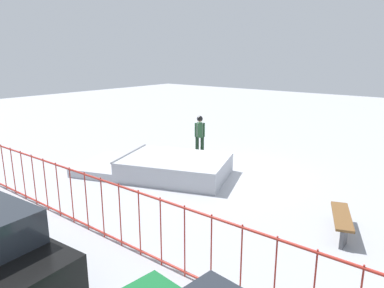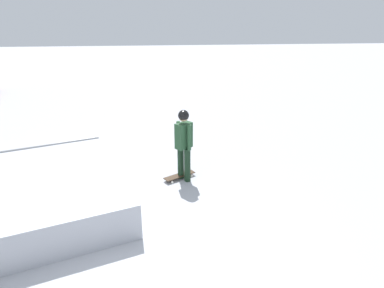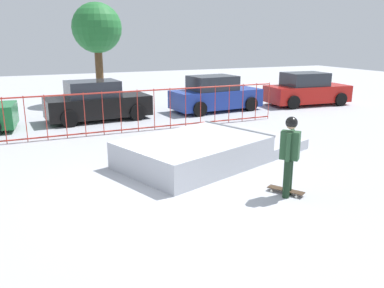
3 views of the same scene
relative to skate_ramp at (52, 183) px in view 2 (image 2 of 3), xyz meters
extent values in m
plane|color=#A8AAB2|center=(-1.65, -1.49, -0.32)|extent=(60.00, 60.00, 0.00)
cube|color=#B0B3BB|center=(-0.45, -0.17, 0.03)|extent=(4.28, 3.68, 0.70)
cube|color=#B0B3BB|center=(2.08, 0.77, -0.17)|extent=(2.59, 3.06, 0.30)
cylinder|color=gray|center=(1.24, 0.46, 0.38)|extent=(0.97, 2.47, 0.08)
cylinder|color=black|center=(0.47, -2.97, 0.09)|extent=(0.15, 0.15, 0.82)
cylinder|color=black|center=(0.63, -2.82, 0.09)|extent=(0.15, 0.15, 0.82)
cube|color=#264C2D|center=(0.55, -2.90, 0.80)|extent=(0.42, 0.43, 0.60)
cylinder|color=#264C2D|center=(0.42, -3.01, 0.80)|extent=(0.09, 0.09, 0.60)
cylinder|color=#264C2D|center=(0.68, -2.78, 0.80)|extent=(0.09, 0.09, 0.60)
sphere|color=tan|center=(0.55, -2.90, 1.25)|extent=(0.22, 0.22, 0.22)
sphere|color=black|center=(0.55, -2.90, 1.28)|extent=(0.25, 0.25, 0.25)
cube|color=#3F2D1E|center=(0.60, -2.79, -0.23)|extent=(0.58, 0.79, 0.02)
cylinder|color=silver|center=(0.36, -2.61, -0.29)|extent=(0.05, 0.06, 0.06)
cylinder|color=silver|center=(0.56, -2.49, -0.29)|extent=(0.05, 0.06, 0.06)
cylinder|color=silver|center=(0.65, -3.09, -0.29)|extent=(0.05, 0.06, 0.06)
cylinder|color=silver|center=(0.85, -2.97, -0.29)|extent=(0.05, 0.06, 0.06)
camera|label=1|loc=(-8.29, 8.77, 3.88)|focal=32.90mm
camera|label=2|loc=(-7.07, -2.43, 3.67)|focal=33.39mm
camera|label=3|loc=(-4.42, -9.27, 2.97)|focal=36.71mm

